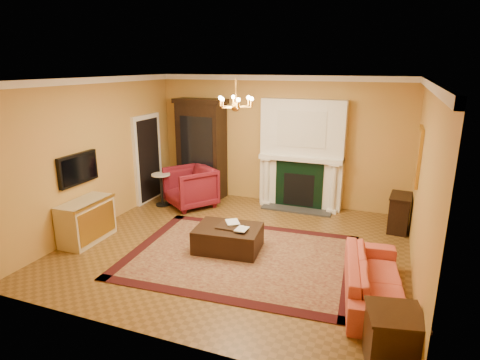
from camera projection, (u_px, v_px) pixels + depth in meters
The scene contains 26 objects.
floor at pixel (236, 247), 7.41m from camera, with size 6.00×5.50×0.02m, color brown.
ceiling at pixel (236, 79), 6.57m from camera, with size 6.00×5.50×0.02m, color white.
wall_back at pixel (279, 141), 9.46m from camera, with size 6.00×0.02×3.00m, color #B99442.
wall_front at pixel (146, 224), 4.51m from camera, with size 6.00×0.02×3.00m, color #B99442.
wall_left at pixel (96, 154), 8.02m from camera, with size 0.02×5.50×3.00m, color #B99442.
wall_right at pixel (424, 186), 5.95m from camera, with size 0.02×5.50×3.00m, color #B99442.
fireplace at pixel (302, 157), 9.17m from camera, with size 1.90×0.70×2.50m.
crown_molding at pixel (255, 81), 7.45m from camera, with size 6.00×5.50×0.12m.
doorway at pixel (148, 159), 9.66m from camera, with size 0.08×1.05×2.10m.
tv_panel at pixel (78, 169), 7.50m from camera, with size 0.09×0.95×0.58m.
gilt_mirror at pixel (418, 156), 7.18m from camera, with size 0.06×0.76×1.05m.
chandelier at pixel (236, 103), 6.68m from camera, with size 0.63×0.55×0.53m.
oriental_rug at pixel (241, 256), 7.00m from camera, with size 3.88×2.91×0.02m, color #440E12.
china_cabinet at pixel (202, 151), 9.97m from camera, with size 1.17×0.53×2.33m, color black.
wingback_armchair at pixel (191, 185), 9.37m from camera, with size 1.00×0.94×1.03m, color maroon.
pedestal_table at pixel (161, 187), 9.42m from camera, with size 0.43×0.43×0.78m.
commode at pixel (86, 221), 7.54m from camera, with size 0.51×1.07×0.80m, color #C8B792.
coral_sofa at pixel (375, 273), 5.66m from camera, with size 2.01×0.59×0.79m, color #CA5140.
end_table at pixel (393, 340), 4.41m from camera, with size 0.54×0.54×0.63m, color #311E0D.
console_table at pixel (399, 214), 8.02m from camera, with size 0.37×0.64×0.72m, color black.
leather_ottoman at pixel (228, 238), 7.20m from camera, with size 1.14×0.83×0.43m, color black.
ottoman_tray at pixel (230, 226), 7.13m from camera, with size 0.45×0.35×0.03m, color black.
book_a at pixel (226, 216), 7.18m from camera, with size 0.23×0.03×0.30m, color gray.
book_b at pixel (237, 222), 6.95m from camera, with size 0.20×0.02×0.27m, color gray.
topiary_left at pixel (272, 143), 9.30m from camera, with size 0.16×0.16×0.43m.
topiary_right at pixel (327, 148), 8.86m from camera, with size 0.15×0.15×0.40m.
Camera 1 is at (2.49, -6.30, 3.23)m, focal length 30.00 mm.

